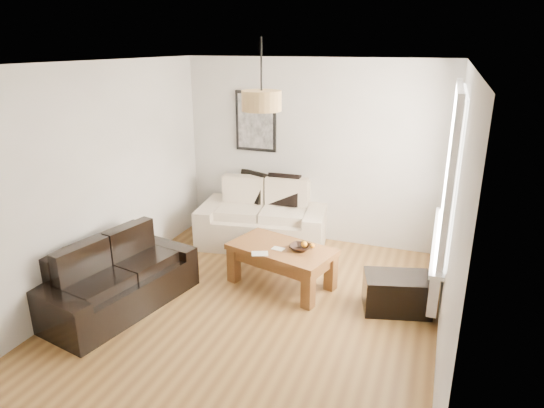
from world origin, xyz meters
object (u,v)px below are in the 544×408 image
(loveseat_cream, at_px, (263,215))
(ottoman, at_px, (397,293))
(sofa_leather, at_px, (118,276))
(coffee_table, at_px, (281,266))

(loveseat_cream, xyz_separation_m, ottoman, (2.03, -1.18, -0.24))
(sofa_leather, xyz_separation_m, coffee_table, (1.52, 1.07, -0.12))
(sofa_leather, height_order, ottoman, sofa_leather)
(loveseat_cream, relative_size, sofa_leather, 1.05)
(sofa_leather, xyz_separation_m, ottoman, (2.88, 0.98, -0.17))
(sofa_leather, height_order, coffee_table, sofa_leather)
(sofa_leather, relative_size, coffee_table, 1.40)
(loveseat_cream, bearing_deg, sofa_leather, -120.31)
(loveseat_cream, height_order, coffee_table, loveseat_cream)
(loveseat_cream, distance_m, coffee_table, 1.30)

